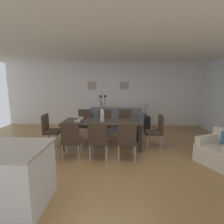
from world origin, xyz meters
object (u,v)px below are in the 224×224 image
Objects in this scene: dining_chair_mid_right at (125,122)px; centerpiece_vase at (102,111)px; dining_chair_near_left at (71,138)px; armchair at (222,151)px; side_table at (145,123)px; dining_table at (102,124)px; bowl_near_left at (77,121)px; dining_chair_head_east at (156,129)px; dining_chair_far_right at (105,122)px; dining_chair_near_right at (84,122)px; sofa at (115,122)px; framed_picture_center at (124,86)px; bowl_near_right at (81,118)px; table_lamp at (145,107)px; dining_chair_mid_left at (127,139)px; framed_picture_left at (92,86)px; dining_chair_far_left at (99,139)px; dining_chair_head_west at (50,129)px.

centerpiece_vase reaches higher than dining_chair_mid_right.
armchair is (3.46, -0.10, -0.23)m from dining_chair_near_left.
side_table is at bearing 50.43° from dining_chair_mid_right.
bowl_near_left is at bearing -163.19° from dining_table.
dining_chair_near_left is at bearing -158.11° from dining_chair_head_east.
armchair is (2.80, -1.80, -0.23)m from dining_chair_far_right.
dining_chair_far_right is at bearing 1.37° from dining_chair_near_right.
centerpiece_vase is at bearing -50.33° from dining_chair_near_right.
sofa is 5.45× the size of framed_picture_center.
bowl_near_left is at bearing -136.42° from side_table.
bowl_near_right is at bearing 175.36° from dining_chair_head_east.
dining_chair_near_left is 1.00× the size of dining_chair_mid_right.
table_lamp reaches higher than dining_chair_near_right.
bowl_near_right is (-0.66, 0.20, -0.24)m from centerpiece_vase.
dining_chair_near_right is at bearing 128.82° from dining_chair_mid_left.
dining_chair_near_left is 1.09m from bowl_near_right.
dining_chair_mid_left is at bearing -134.90° from dining_chair_head_east.
dining_chair_near_right reaches higher than armchair.
dining_chair_mid_left is (1.33, 0.01, 0.00)m from dining_chair_near_left.
framed_picture_left is at bearing 89.61° from dining_chair_near_right.
dining_chair_far_left is 0.45× the size of sofa.
bowl_near_right is 0.08× the size of sofa.
bowl_near_right is 2.00m from sofa.
dining_chair_mid_left is at bearing -106.73° from table_lamp.
dining_chair_far_left is (0.66, 0.00, 0.00)m from dining_chair_near_left.
dining_table is 0.87m from dining_chair_far_left.
table_lamp is (2.13, 2.02, 0.11)m from bowl_near_left.
table_lamp reaches higher than bowl_near_right.
framed_picture_left is at bearing 162.80° from side_table.
framed_picture_left reaches higher than sofa.
framed_picture_left is (-2.14, 0.66, 0.78)m from table_lamp.
armchair is (2.13, -1.82, -0.23)m from dining_chair_mid_right.
framed_picture_center is (-0.79, 0.66, 0.78)m from table_lamp.
bowl_near_left is at bearing -11.98° from dining_chair_head_west.
centerpiece_vase is 0.69× the size of armchair.
dining_chair_head_east reaches higher than bowl_near_left.
centerpiece_vase is at bearing -128.79° from table_lamp.
dining_chair_near_left is at bearing -89.81° from framed_picture_left.
bowl_near_left is 2.94m from table_lamp.
dining_chair_far_left is at bearing -90.03° from dining_chair_far_right.
bowl_near_left reaches higher than sofa.
dining_chair_far_right reaches higher than bowl_near_left.
table_lamp is at bearing 37.39° from bowl_near_right.
framed_picture_left reaches higher than bowl_near_right.
bowl_near_left is 1.00× the size of bowl_near_right.
centerpiece_vase is at bearing 16.89° from bowl_near_left.
dining_chair_far_left reaches higher than armchair.
sofa is 1.30m from table_lamp.
dining_chair_far_left is 1.80× the size of table_lamp.
dining_chair_mid_left is at bearing -38.33° from bowl_near_right.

